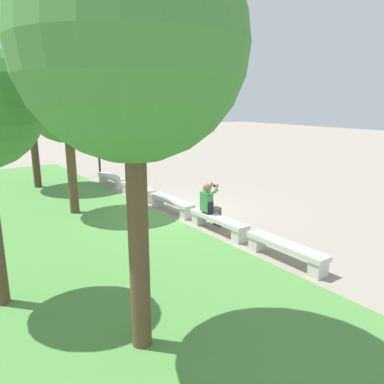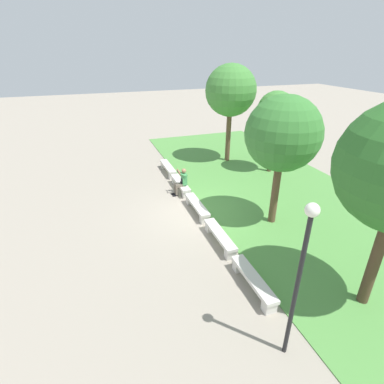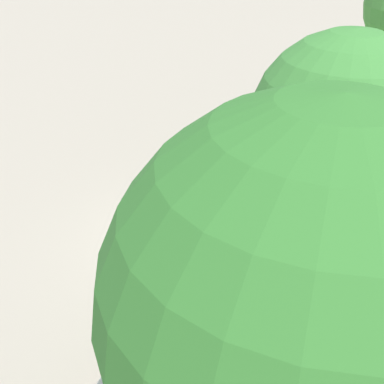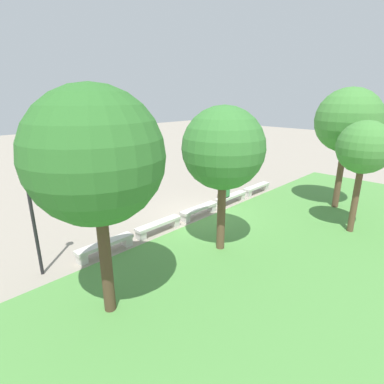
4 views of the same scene
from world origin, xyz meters
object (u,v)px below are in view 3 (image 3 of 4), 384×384
at_px(tree_right_background, 343,127).
at_px(person_photographer, 221,173).
at_px(bench_main, 249,144).
at_px(bench_near, 228,180).
at_px(bench_mid, 201,230).
at_px(tree_behind_wall, 315,308).
at_px(bench_far, 162,300).
at_px(backpack, 225,177).

bearing_deg(tree_right_background, person_photographer, -143.22).
xyz_separation_m(bench_main, bench_near, (2.41, 0.00, 0.00)).
xyz_separation_m(bench_mid, tree_behind_wall, (6.27, 2.69, 3.72)).
distance_m(bench_near, person_photographer, 0.65).
height_order(bench_mid, bench_far, same).
relative_size(bench_main, tree_behind_wall, 0.38).
bearing_deg(bench_mid, bench_near, 180.00).
height_order(bench_mid, tree_behind_wall, tree_behind_wall).
relative_size(bench_near, tree_behind_wall, 0.38).
bearing_deg(tree_right_background, bench_far, -75.07).
distance_m(bench_far, tree_right_background, 4.32).
distance_m(person_photographer, tree_behind_wall, 9.27).
bearing_deg(tree_right_background, backpack, -144.50).
bearing_deg(bench_mid, person_photographer, -177.70).
bearing_deg(tree_behind_wall, person_photographer, -161.37).
bearing_deg(backpack, bench_far, -0.21).
distance_m(bench_mid, tree_behind_wall, 7.78).
height_order(bench_main, bench_mid, same).
bearing_deg(bench_near, bench_mid, 0.00).
bearing_deg(tree_behind_wall, tree_right_background, -179.45).
height_order(bench_near, tree_right_background, tree_right_background).
height_order(bench_near, backpack, backpack).
relative_size(bench_main, bench_mid, 1.00).
xyz_separation_m(bench_main, tree_right_background, (6.54, 2.65, 3.35)).
height_order(bench_main, tree_behind_wall, tree_behind_wall).
distance_m(bench_far, person_photographer, 4.37).
bearing_deg(tree_right_background, bench_main, -157.97).
distance_m(bench_far, backpack, 4.40).
relative_size(bench_mid, tree_right_background, 0.42).
bearing_deg(bench_far, bench_main, 180.00).
bearing_deg(tree_right_background, bench_mid, -122.86).
bearing_deg(tree_right_background, bench_near, -147.32).
relative_size(backpack, tree_right_background, 0.08).
distance_m(bench_main, bench_near, 2.41).
xyz_separation_m(backpack, tree_behind_wall, (8.25, 2.67, 3.40)).
relative_size(bench_main, bench_far, 1.00).
relative_size(bench_mid, bench_far, 1.00).
bearing_deg(bench_far, bench_mid, 180.00).
xyz_separation_m(bench_far, tree_right_background, (-0.71, 2.65, 3.35)).
height_order(person_photographer, tree_behind_wall, tree_behind_wall).
distance_m(bench_near, bench_mid, 2.41).
bearing_deg(person_photographer, tree_right_background, 36.78).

